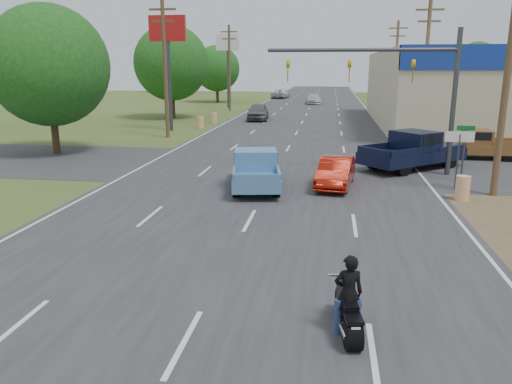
% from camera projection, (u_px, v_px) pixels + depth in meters
% --- Properties ---
extents(ground, '(200.00, 200.00, 0.00)m').
position_uv_depth(ground, '(184.00, 343.00, 9.68)').
color(ground, '#3C4A1D').
rests_on(ground, ground).
extents(main_road, '(15.00, 180.00, 0.02)m').
position_uv_depth(main_road, '(302.00, 122.00, 48.05)').
color(main_road, '#2D2D30').
rests_on(main_road, ground).
extents(cross_road, '(120.00, 10.00, 0.02)m').
position_uv_depth(cross_road, '(279.00, 166.00, 26.94)').
color(cross_road, '#2D2D30').
rests_on(cross_road, ground).
extents(utility_pole_1, '(2.00, 0.28, 10.00)m').
position_uv_depth(utility_pole_1, '(509.00, 64.00, 19.50)').
color(utility_pole_1, '#4C3823').
rests_on(utility_pole_1, ground).
extents(utility_pole_2, '(2.00, 0.28, 10.00)m').
position_uv_depth(utility_pole_2, '(426.00, 65.00, 36.77)').
color(utility_pole_2, '#4C3823').
rests_on(utility_pole_2, ground).
extents(utility_pole_3, '(2.00, 0.28, 10.00)m').
position_uv_depth(utility_pole_3, '(396.00, 66.00, 54.04)').
color(utility_pole_3, '#4C3823').
rests_on(utility_pole_3, ground).
extents(utility_pole_5, '(2.00, 0.28, 10.00)m').
position_uv_depth(utility_pole_5, '(165.00, 65.00, 36.59)').
color(utility_pole_5, '#4C3823').
rests_on(utility_pole_5, ground).
extents(utility_pole_6, '(2.00, 0.28, 10.00)m').
position_uv_depth(utility_pole_6, '(229.00, 66.00, 59.61)').
color(utility_pole_6, '#4C3823').
rests_on(utility_pole_6, ground).
extents(tree_0, '(7.14, 7.14, 8.84)m').
position_uv_depth(tree_0, '(49.00, 66.00, 29.57)').
color(tree_0, '#422D19').
rests_on(tree_0, ground).
extents(tree_1, '(7.56, 7.56, 9.36)m').
position_uv_depth(tree_1, '(171.00, 63.00, 50.52)').
color(tree_1, '#422D19').
rests_on(tree_1, ground).
extents(tree_2, '(6.72, 6.72, 8.32)m').
position_uv_depth(tree_2, '(217.00, 68.00, 73.80)').
color(tree_2, '#422D19').
rests_on(tree_2, ground).
extents(tree_4, '(9.24, 9.24, 11.44)m').
position_uv_depth(tree_4, '(2.00, 57.00, 87.76)').
color(tree_4, '#422D19').
rests_on(tree_4, ground).
extents(tree_5, '(7.98, 7.98, 9.88)m').
position_uv_depth(tree_5, '(477.00, 63.00, 95.12)').
color(tree_5, '#422D19').
rests_on(tree_5, ground).
extents(tree_6, '(8.82, 8.82, 10.92)m').
position_uv_depth(tree_6, '(173.00, 60.00, 103.48)').
color(tree_6, '#422D19').
rests_on(tree_6, ground).
extents(barrel_0, '(0.56, 0.56, 1.00)m').
position_uv_depth(barrel_0, '(463.00, 188.00, 19.93)').
color(barrel_0, orange).
rests_on(barrel_0, ground).
extents(barrel_1, '(0.56, 0.56, 1.00)m').
position_uv_depth(barrel_1, '(432.00, 153.00, 28.03)').
color(barrel_1, orange).
rests_on(barrel_1, ground).
extents(barrel_2, '(0.56, 0.56, 1.00)m').
position_uv_depth(barrel_2, '(201.00, 122.00, 43.38)').
color(barrel_2, orange).
rests_on(barrel_2, ground).
extents(barrel_3, '(0.56, 0.56, 1.00)m').
position_uv_depth(barrel_3, '(214.00, 118.00, 47.17)').
color(barrel_3, orange).
rests_on(barrel_3, ground).
extents(pole_sign_left_near, '(3.00, 0.35, 9.20)m').
position_uv_depth(pole_sign_left_near, '(168.00, 42.00, 40.12)').
color(pole_sign_left_near, '#3F3F44').
rests_on(pole_sign_left_near, ground).
extents(pole_sign_left_far, '(3.00, 0.35, 9.20)m').
position_uv_depth(pole_sign_left_far, '(228.00, 51.00, 63.14)').
color(pole_sign_left_far, '#3F3F44').
rests_on(pole_sign_left_far, ground).
extents(lane_sign, '(1.20, 0.08, 2.52)m').
position_uv_depth(lane_sign, '(459.00, 146.00, 21.48)').
color(lane_sign, '#3F3F44').
rests_on(lane_sign, ground).
extents(street_name_sign, '(0.80, 0.08, 2.61)m').
position_uv_depth(street_name_sign, '(464.00, 148.00, 22.91)').
color(street_name_sign, '#3F3F44').
rests_on(street_name_sign, ground).
extents(signal_mast, '(9.12, 0.40, 7.00)m').
position_uv_depth(signal_mast, '(398.00, 76.00, 23.99)').
color(signal_mast, '#3F3F44').
rests_on(signal_mast, ground).
extents(red_convertible, '(1.89, 4.10, 1.30)m').
position_uv_depth(red_convertible, '(336.00, 173.00, 22.14)').
color(red_convertible, '#961406').
rests_on(red_convertible, ground).
extents(motorcycle, '(0.70, 1.98, 1.01)m').
position_uv_depth(motorcycle, '(348.00, 315.00, 9.88)').
color(motorcycle, black).
rests_on(motorcycle, ground).
extents(rider, '(0.63, 0.47, 1.59)m').
position_uv_depth(rider, '(348.00, 298.00, 9.83)').
color(rider, black).
rests_on(rider, ground).
extents(blue_pickup, '(2.79, 5.38, 1.70)m').
position_uv_depth(blue_pickup, '(256.00, 169.00, 21.97)').
color(blue_pickup, black).
rests_on(blue_pickup, ground).
extents(navy_pickup, '(5.99, 5.66, 1.98)m').
position_uv_depth(navy_pickup, '(415.00, 150.00, 26.07)').
color(navy_pickup, black).
rests_on(navy_pickup, ground).
extents(brown_pickup, '(5.18, 2.25, 1.68)m').
position_uv_depth(brown_pickup, '(475.00, 144.00, 29.01)').
color(brown_pickup, black).
rests_on(brown_pickup, ground).
extents(distant_car_grey, '(2.31, 5.02, 1.67)m').
position_uv_depth(distant_car_grey, '(258.00, 112.00, 49.69)').
color(distant_car_grey, '#59595E').
rests_on(distant_car_grey, ground).
extents(distant_car_silver, '(2.39, 5.09, 1.44)m').
position_uv_depth(distant_car_silver, '(313.00, 99.00, 71.59)').
color(distant_car_silver, silver).
rests_on(distant_car_silver, ground).
extents(distant_car_white, '(2.82, 5.54, 1.50)m').
position_uv_depth(distant_car_white, '(280.00, 94.00, 84.68)').
color(distant_car_white, silver).
rests_on(distant_car_white, ground).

